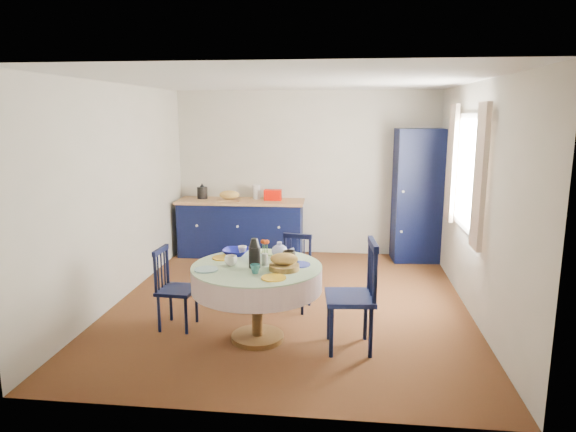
% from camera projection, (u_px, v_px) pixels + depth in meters
% --- Properties ---
extents(floor, '(4.50, 4.50, 0.00)m').
position_uv_depth(floor, '(290.00, 303.00, 5.95)').
color(floor, black).
rests_on(floor, ground).
extents(ceiling, '(4.50, 4.50, 0.00)m').
position_uv_depth(ceiling, '(290.00, 81.00, 5.45)').
color(ceiling, white).
rests_on(ceiling, wall_back).
extents(wall_back, '(4.00, 0.02, 2.50)m').
position_uv_depth(wall_back, '(306.00, 173.00, 7.89)').
color(wall_back, beige).
rests_on(wall_back, floor).
extents(wall_left, '(0.02, 4.50, 2.50)m').
position_uv_depth(wall_left, '(119.00, 194.00, 5.92)').
color(wall_left, beige).
rests_on(wall_left, floor).
extents(wall_right, '(0.02, 4.50, 2.50)m').
position_uv_depth(wall_right, '(476.00, 200.00, 5.48)').
color(wall_right, beige).
rests_on(wall_right, floor).
extents(window, '(0.10, 1.74, 1.45)m').
position_uv_depth(window, '(467.00, 171.00, 5.72)').
color(window, white).
rests_on(window, wall_right).
extents(kitchen_counter, '(1.94, 0.64, 1.10)m').
position_uv_depth(kitchen_counter, '(241.00, 227.00, 7.88)').
color(kitchen_counter, black).
rests_on(kitchen_counter, floor).
extents(pantry_cabinet, '(0.72, 0.54, 1.94)m').
position_uv_depth(pantry_cabinet, '(418.00, 196.00, 7.52)').
color(pantry_cabinet, black).
rests_on(pantry_cabinet, floor).
extents(dining_table, '(1.24, 1.24, 1.03)m').
position_uv_depth(dining_table, '(258.00, 278.00, 4.88)').
color(dining_table, '#533217').
rests_on(dining_table, floor).
extents(chair_left, '(0.38, 0.39, 0.84)m').
position_uv_depth(chair_left, '(174.00, 288.00, 5.22)').
color(chair_left, black).
rests_on(chair_left, floor).
extents(chair_far, '(0.43, 0.42, 0.83)m').
position_uv_depth(chair_far, '(294.00, 272.00, 5.74)').
color(chair_far, black).
rests_on(chair_far, floor).
extents(chair_right, '(0.48, 0.50, 1.04)m').
position_uv_depth(chair_right, '(355.00, 295.00, 4.72)').
color(chair_right, black).
rests_on(chair_right, floor).
extents(mug_a, '(0.12, 0.12, 0.10)m').
position_uv_depth(mug_a, '(231.00, 261.00, 4.84)').
color(mug_a, silver).
rests_on(mug_a, dining_table).
extents(mug_b, '(0.09, 0.09, 0.08)m').
position_uv_depth(mug_b, '(255.00, 269.00, 4.61)').
color(mug_b, '#30767A').
rests_on(mug_b, dining_table).
extents(mug_c, '(0.13, 0.13, 0.10)m').
position_uv_depth(mug_c, '(289.00, 256.00, 5.00)').
color(mug_c, black).
rests_on(mug_c, dining_table).
extents(mug_d, '(0.09, 0.09, 0.08)m').
position_uv_depth(mug_d, '(242.00, 250.00, 5.24)').
color(mug_d, silver).
rests_on(mug_d, dining_table).
extents(cobalt_bowl, '(0.26, 0.26, 0.06)m').
position_uv_depth(cobalt_bowl, '(236.00, 252.00, 5.20)').
color(cobalt_bowl, navy).
rests_on(cobalt_bowl, dining_table).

